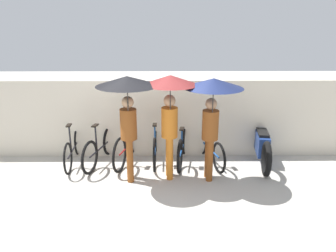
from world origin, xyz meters
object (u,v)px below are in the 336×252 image
parked_bicycle_3 (155,145)px  motorcycle (262,145)px  parked_bicycle_0 (73,148)px  parked_bicycle_5 (209,147)px  parked_bicycle_4 (182,147)px  parked_bicycle_1 (101,147)px  pedestrian_leading (128,97)px  parked_bicycle_2 (128,145)px  pedestrian_center (170,99)px  pedestrian_trailing (212,100)px

parked_bicycle_3 → motorcycle: parked_bicycle_3 is taller
parked_bicycle_0 → parked_bicycle_5: size_ratio=1.03×
parked_bicycle_3 → parked_bicycle_5: (1.22, -0.10, -0.03)m
parked_bicycle_4 → motorcycle: size_ratio=0.83×
parked_bicycle_4 → parked_bicycle_5: (0.61, -0.01, -0.02)m
parked_bicycle_1 → motorcycle: 3.61m
parked_bicycle_4 → pedestrian_leading: size_ratio=0.82×
parked_bicycle_2 → parked_bicycle_4: parked_bicycle_2 is taller
parked_bicycle_0 → parked_bicycle_4: size_ratio=0.99×
parked_bicycle_2 → pedestrian_center: (0.92, -0.88, 1.28)m
parked_bicycle_4 → pedestrian_leading: bearing=139.8°
parked_bicycle_3 → parked_bicycle_5: 1.22m
parked_bicycle_0 → parked_bicycle_4: parked_bicycle_4 is taller
parked_bicycle_0 → pedestrian_trailing: pedestrian_trailing is taller
pedestrian_leading → pedestrian_center: (0.78, 0.11, -0.05)m
parked_bicycle_3 → pedestrian_leading: size_ratio=0.84×
pedestrian_center → motorcycle: 2.57m
parked_bicycle_3 → parked_bicycle_5: parked_bicycle_5 is taller
parked_bicycle_4 → pedestrian_leading: (-1.08, -0.93, 1.35)m
parked_bicycle_0 → parked_bicycle_2: bearing=-89.4°
parked_bicycle_2 → pedestrian_leading: 1.67m
parked_bicycle_3 → parked_bicycle_4: bearing=-97.6°
parked_bicycle_0 → parked_bicycle_1: bearing=-93.9°
parked_bicycle_5 → pedestrian_trailing: 1.60m
parked_bicycle_3 → pedestrian_trailing: (1.10, -0.99, 1.29)m
parked_bicycle_3 → parked_bicycle_2: bearing=92.9°
parked_bicycle_0 → parked_bicycle_5: 3.04m
parked_bicycle_1 → parked_bicycle_2: parked_bicycle_2 is taller
parked_bicycle_3 → pedestrian_leading: pedestrian_leading is taller
parked_bicycle_0 → pedestrian_leading: bearing=-127.0°
parked_bicycle_1 → parked_bicycle_5: parked_bicycle_5 is taller
parked_bicycle_1 → pedestrian_leading: bearing=-126.4°
parked_bicycle_1 → pedestrian_center: size_ratio=0.82×
parked_bicycle_4 → pedestrian_center: pedestrian_center is taller
parked_bicycle_0 → parked_bicycle_1: (0.61, -0.01, 0.01)m
parked_bicycle_5 → parked_bicycle_3: bearing=71.5°
parked_bicycle_5 → motorcycle: size_ratio=0.80×
parked_bicycle_1 → pedestrian_trailing: 2.80m
parked_bicycle_0 → parked_bicycle_2: size_ratio=0.96×
parked_bicycle_4 → parked_bicycle_1: bearing=99.9°
parked_bicycle_0 → pedestrian_leading: size_ratio=0.81×
pedestrian_center → pedestrian_trailing: pedestrian_center is taller
parked_bicycle_0 → parked_bicycle_5: parked_bicycle_5 is taller
parked_bicycle_0 → pedestrian_center: pedestrian_center is taller
parked_bicycle_2 → pedestrian_center: bearing=-120.1°
pedestrian_leading → parked_bicycle_1: bearing=-58.4°
parked_bicycle_1 → pedestrian_trailing: size_ratio=0.83×
pedestrian_leading → pedestrian_center: same height
parked_bicycle_2 → motorcycle: parked_bicycle_2 is taller
parked_bicycle_2 → parked_bicycle_0: bearing=107.3°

